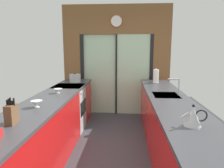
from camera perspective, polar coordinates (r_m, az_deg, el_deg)
ground_plane at (r=3.77m, az=-0.19°, el=-16.55°), size 5.04×7.60×0.02m
back_wall_unit at (r=5.17m, az=1.21°, el=8.28°), size 2.64×0.12×2.70m
left_counter_run at (r=3.34m, az=-16.90°, el=-11.65°), size 0.62×3.80×0.92m
right_counter_run at (r=3.36m, az=15.41°, el=-11.47°), size 0.62×3.80×0.92m
sink_faucet at (r=3.46m, az=17.47°, el=-0.03°), size 0.19×0.02×0.27m
oven_range at (r=4.35m, az=-11.68°, el=-6.51°), size 0.60×0.60×0.92m
mixing_bowl_near at (r=2.81m, az=-20.02°, el=-5.15°), size 0.15×0.15×0.09m
mixing_bowl_far at (r=3.58m, az=-14.62°, el=-1.82°), size 0.15×0.15×0.08m
knife_block at (r=2.30m, az=-25.98°, el=-7.42°), size 0.09×0.14×0.27m
stock_pot at (r=4.69m, az=-10.13°, el=1.63°), size 0.25×0.25×0.20m
kettle at (r=2.17m, az=21.43°, el=-8.29°), size 0.25×0.17×0.22m
soap_bottle at (r=4.74m, az=11.71°, el=1.97°), size 0.06×0.06×0.26m
paper_towel_roll at (r=4.58m, az=12.00°, el=2.09°), size 0.13×0.13×0.32m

